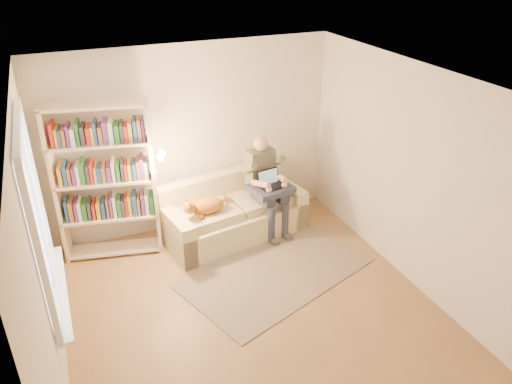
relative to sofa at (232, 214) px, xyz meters
name	(u,v)px	position (x,y,z in m)	size (l,w,h in m)	color
floor	(256,316)	(-0.38, -1.74, -0.30)	(4.50, 4.50, 0.00)	olive
ceiling	(256,87)	(-0.38, -1.74, 2.30)	(4.00, 4.50, 0.02)	white
wall_left	(42,261)	(-2.38, -1.74, 1.00)	(0.02, 4.50, 2.60)	silver
wall_right	(418,181)	(1.62, -1.74, 1.00)	(0.02, 4.50, 2.60)	silver
wall_back	(192,139)	(-0.38, 0.51, 1.00)	(4.00, 0.02, 2.60)	silver
wall_front	(395,381)	(-0.38, -3.99, 1.00)	(4.00, 0.02, 2.60)	silver
window	(46,241)	(-2.33, -1.54, 1.07)	(0.12, 1.52, 1.69)	white
sofa	(232,214)	(0.00, 0.00, 0.00)	(2.07, 1.18, 0.83)	beige
person	(265,180)	(0.47, -0.07, 0.48)	(0.47, 0.66, 1.39)	#686D58
cat	(205,206)	(-0.45, -0.20, 0.34)	(0.68, 0.32, 0.26)	orange
blanket	(269,189)	(0.47, -0.21, 0.41)	(0.55, 0.45, 0.09)	#2C374E
laptop	(269,182)	(0.47, -0.20, 0.50)	(0.36, 0.30, 0.29)	black
bookshelf	(105,175)	(-1.61, 0.16, 0.84)	(1.36, 0.65, 2.07)	beige
rug	(276,272)	(0.17, -1.09, -0.29)	(2.31, 1.36, 0.01)	gray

